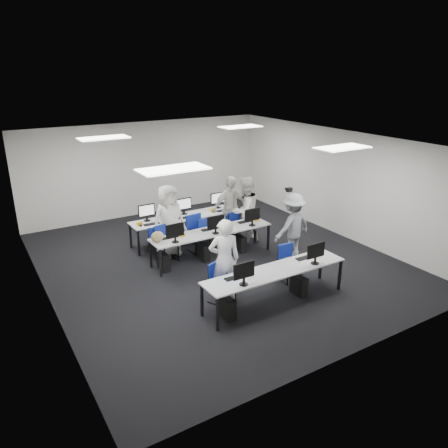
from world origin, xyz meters
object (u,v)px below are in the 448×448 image
desk_front (275,272)px  student_1 (245,210)px  chair_7 (228,230)px  chair_2 (166,250)px  photographer (292,226)px  chair_3 (198,240)px  chair_6 (203,238)px  student_2 (169,221)px  desk_mid (212,233)px  student_3 (230,208)px  student_0 (224,260)px  chair_1 (289,269)px  chair_4 (235,232)px  chair_0 (222,290)px  chair_5 (156,246)px

desk_front → student_1: bearing=67.0°
chair_7 → student_1: student_1 is taller
chair_2 → chair_7: bearing=2.8°
photographer → chair_3: bearing=-48.8°
chair_6 → student_2: student_2 is taller
desk_mid → chair_2: size_ratio=3.53×
chair_3 → chair_7: 1.15m
chair_6 → photographer: (1.58, -1.79, 0.58)m
desk_mid → desk_front: bearing=-90.0°
student_1 → student_3: bearing=-78.1°
desk_front → chair_3: bearing=91.6°
chair_2 → photographer: bearing=-37.1°
student_0 → chair_1: bearing=-162.5°
chair_2 → student_0: size_ratio=0.51×
chair_3 → student_2: bearing=164.8°
chair_6 → chair_2: bearing=-157.1°
chair_4 → student_2: size_ratio=0.47×
chair_4 → student_2: 2.05m
chair_1 → chair_3: size_ratio=0.87×
chair_0 → chair_4: (2.05, 2.66, 0.00)m
desk_front → chair_6: size_ratio=3.67×
chair_5 → student_1: student_1 is taller
chair_1 → student_3: (0.21, 2.87, 0.64)m
chair_0 → chair_7: chair_0 is taller
chair_2 → chair_3: 0.98m
chair_0 → student_2: student_2 is taller
desk_mid → chair_5: size_ratio=3.84×
student_0 → photographer: student_0 is taller
chair_5 → chair_7: 2.19m
chair_0 → chair_1: size_ratio=1.04×
chair_4 → student_0: (-1.92, -2.56, 0.61)m
desk_mid → student_1: size_ratio=1.72×
chair_1 → student_3: 2.95m
chair_7 → student_0: bearing=-138.5°
chair_0 → chair_5: bearing=72.8°
chair_2 → chair_0: bearing=-95.9°
chair_7 → student_2: 1.98m
chair_0 → desk_front: bearing=-52.7°
desk_front → student_2: 3.47m
photographer → student_3: bearing=-78.4°
desk_mid → photographer: bearing=-31.3°
desk_mid → student_3: (1.09, 0.90, 0.23)m
chair_3 → photographer: (1.81, -1.66, 0.55)m
chair_0 → photographer: bearing=-1.4°
chair_0 → chair_2: size_ratio=0.95×
chair_0 → student_3: 3.62m
desk_mid → student_2: (-0.83, 0.76, 0.25)m
chair_1 → chair_4: size_ratio=0.95×
chair_2 → student_2: size_ratio=0.49×
chair_2 → student_0: 2.48m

